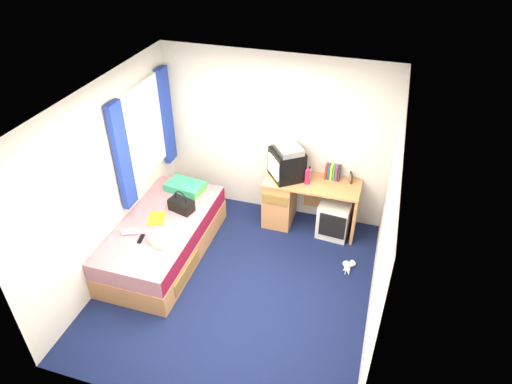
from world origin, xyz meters
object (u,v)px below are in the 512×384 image
(remote_control, at_px, (141,239))
(storage_cube, at_px, (334,218))
(magazine, at_px, (157,218))
(towel, at_px, (163,239))
(handbag, at_px, (181,205))
(crt_tv, at_px, (287,164))
(white_heels, at_px, (348,268))
(bed, at_px, (164,238))
(vcr, at_px, (288,148))
(pink_water_bottle, at_px, (307,177))
(aerosol_can, at_px, (309,173))
(colour_swatch_fan, at_px, (154,245))
(desk, at_px, (292,199))
(water_bottle, at_px, (130,232))
(pillow, at_px, (185,187))
(picture_frame, at_px, (351,178))

(remote_control, bearing_deg, storage_cube, 24.19)
(storage_cube, bearing_deg, magazine, -149.32)
(towel, bearing_deg, handbag, 94.47)
(crt_tv, relative_size, magazine, 2.04)
(towel, xyz_separation_m, remote_control, (-0.28, -0.04, -0.04))
(white_heels, bearing_deg, bed, -170.78)
(vcr, bearing_deg, bed, -85.32)
(pink_water_bottle, height_order, handbag, pink_water_bottle)
(storage_cube, distance_m, magazine, 2.42)
(crt_tv, distance_m, vcr, 0.25)
(aerosol_can, bearing_deg, towel, -132.42)
(storage_cube, distance_m, remote_control, 2.63)
(colour_swatch_fan, xyz_separation_m, white_heels, (2.25, 0.82, -0.51))
(storage_cube, distance_m, white_heels, 0.79)
(remote_control, distance_m, white_heels, 2.62)
(storage_cube, distance_m, aerosol_can, 0.73)
(storage_cube, relative_size, colour_swatch_fan, 2.39)
(desk, height_order, magazine, desk)
(water_bottle, bearing_deg, handbag, 57.68)
(vcr, height_order, aerosol_can, vcr)
(desk, distance_m, water_bottle, 2.28)
(aerosol_can, bearing_deg, desk, -160.77)
(pink_water_bottle, relative_size, handbag, 0.60)
(pillow, height_order, aerosol_can, aerosol_can)
(handbag, height_order, magazine, handbag)
(pillow, height_order, towel, pillow)
(towel, bearing_deg, bed, 119.84)
(towel, height_order, colour_swatch_fan, towel)
(pillow, relative_size, desk, 0.39)
(storage_cube, height_order, pink_water_bottle, pink_water_bottle)
(pillow, distance_m, pink_water_bottle, 1.71)
(storage_cube, height_order, colour_swatch_fan, colour_swatch_fan)
(handbag, bearing_deg, aerosol_can, 47.37)
(bed, bearing_deg, handbag, 63.28)
(storage_cube, bearing_deg, crt_tv, 178.37)
(bed, height_order, magazine, magazine)
(handbag, distance_m, white_heels, 2.31)
(pillow, relative_size, magazine, 1.83)
(handbag, bearing_deg, remote_control, -92.93)
(pillow, xyz_separation_m, handbag, (0.15, -0.45, 0.03))
(pillow, distance_m, white_heels, 2.47)
(pink_water_bottle, bearing_deg, magazine, -148.69)
(picture_frame, distance_m, magazine, 2.64)
(pillow, xyz_separation_m, colour_swatch_fan, (0.13, -1.19, -0.05))
(pink_water_bottle, bearing_deg, bed, -146.49)
(magazine, bearing_deg, water_bottle, -114.08)
(crt_tv, distance_m, magazine, 1.87)
(colour_swatch_fan, bearing_deg, bed, 106.48)
(bed, relative_size, pink_water_bottle, 9.36)
(picture_frame, bearing_deg, desk, 172.15)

